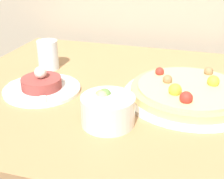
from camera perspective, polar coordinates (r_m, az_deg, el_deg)
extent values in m
cube|color=#AD7F51|center=(0.94, 5.41, -1.28)|extent=(1.17, 0.86, 0.03)
cylinder|color=#AD7F51|center=(1.58, -11.22, -4.96)|extent=(0.06, 0.06, 0.69)
cylinder|color=white|center=(0.91, 13.83, -1.17)|extent=(0.37, 0.37, 0.01)
cylinder|color=#DBB26B|center=(0.90, 13.93, -0.31)|extent=(0.33, 0.33, 0.02)
cylinder|color=#E0C684|center=(0.90, 14.02, 0.48)|extent=(0.29, 0.29, 0.01)
sphere|color=#997047|center=(0.90, 10.11, 1.81)|extent=(0.03, 0.03, 0.03)
sphere|color=gold|center=(0.92, 18.04, 1.43)|extent=(0.03, 0.03, 0.03)
sphere|color=#997047|center=(0.99, 17.26, 3.18)|extent=(0.03, 0.03, 0.03)
sphere|color=#B22D23|center=(0.80, 13.40, -1.50)|extent=(0.03, 0.03, 0.03)
sphere|color=gold|center=(0.84, 11.46, -0.08)|extent=(0.04, 0.04, 0.04)
sphere|color=#B22D23|center=(0.96, 8.70, 3.26)|extent=(0.03, 0.03, 0.03)
cylinder|color=white|center=(0.95, -12.66, 0.06)|extent=(0.23, 0.23, 0.01)
cylinder|color=#933D38|center=(0.94, -12.78, 1.19)|extent=(0.12, 0.12, 0.03)
sphere|color=silver|center=(0.93, -12.97, 3.06)|extent=(0.04, 0.04, 0.04)
cube|color=white|center=(0.91, -7.93, -0.14)|extent=(0.04, 0.02, 0.01)
cube|color=white|center=(0.99, -8.47, 1.94)|extent=(0.03, 0.04, 0.01)
cube|color=white|center=(1.02, -12.86, 2.45)|extent=(0.03, 0.04, 0.01)
cube|color=white|center=(0.99, -17.10, 1.08)|extent=(0.04, 0.02, 0.01)
cube|color=white|center=(0.91, -17.31, -1.06)|extent=(0.03, 0.04, 0.01)
cube|color=white|center=(0.87, -12.52, -1.81)|extent=(0.03, 0.04, 0.01)
cylinder|color=silver|center=(0.75, -0.75, -3.83)|extent=(0.13, 0.13, 0.07)
sphere|color=#668E42|center=(0.75, -1.36, -1.08)|extent=(0.03, 0.03, 0.03)
sphere|color=#B7BC70|center=(0.74, -1.76, -1.33)|extent=(0.03, 0.03, 0.03)
sphere|color=#A3B25B|center=(0.75, -2.16, -1.12)|extent=(0.03, 0.03, 0.03)
cylinder|color=silver|center=(1.10, -11.61, 6.23)|extent=(0.07, 0.07, 0.10)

